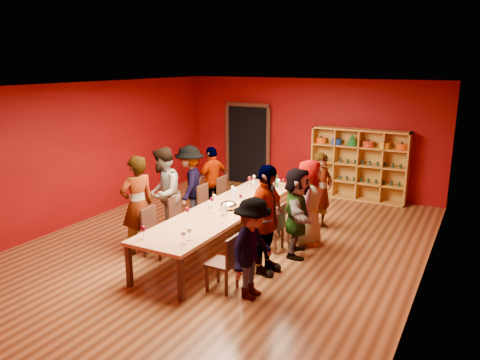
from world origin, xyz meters
name	(u,v)px	position (x,y,z in m)	size (l,w,h in m)	color
room_shell	(226,169)	(0.00, 0.00, 1.50)	(7.10, 9.10, 3.04)	#552E16
tasting_table	(226,210)	(0.00, 0.00, 0.70)	(1.10, 4.50, 0.75)	#BA7D4D
doorway	(248,145)	(-1.80, 4.43, 1.12)	(1.40, 0.17, 2.30)	black
shelving_unit	(359,161)	(1.40, 4.32, 0.98)	(2.40, 0.40, 1.80)	#B57B28
chair_person_left_1	(154,229)	(-0.91, -1.02, 0.50)	(0.42, 0.42, 0.89)	#321910
person_left_1	(137,205)	(-1.26, -1.02, 0.91)	(0.66, 0.48, 1.81)	#547DAD
chair_person_left_2	(179,217)	(-0.91, -0.23, 0.50)	(0.42, 0.42, 0.89)	#321910
person_left_2	(163,194)	(-1.28, -0.23, 0.91)	(0.89, 0.49, 1.83)	white
chair_person_left_3	(207,203)	(-0.91, 0.78, 0.50)	(0.42, 0.42, 0.89)	#321910
person_left_3	(190,185)	(-1.34, 0.78, 0.85)	(1.10, 0.45, 1.70)	white
chair_person_left_4	(226,194)	(-0.91, 1.58, 0.50)	(0.42, 0.42, 0.89)	#321910
person_left_4	(213,180)	(-1.25, 1.58, 0.78)	(0.91, 0.42, 1.56)	#577EB4
chair_person_right_0	(227,260)	(0.91, -1.56, 0.50)	(0.42, 0.42, 0.89)	#321910
person_right_0	(253,249)	(1.35, -1.56, 0.77)	(1.00, 0.41, 1.54)	#47474C
chair_person_right_1	(252,242)	(0.91, -0.71, 0.50)	(0.42, 0.42, 0.89)	#321910
person_right_1	(266,220)	(1.16, -0.71, 0.92)	(1.08, 0.49, 1.84)	#5672B1
chair_person_right_2	(275,225)	(0.91, 0.22, 0.50)	(0.42, 0.42, 0.89)	#321910
person_right_2	(297,212)	(1.34, 0.22, 0.81)	(1.51, 0.43, 1.63)	silver
chair_person_right_3	(288,215)	(0.91, 0.85, 0.50)	(0.42, 0.42, 0.89)	#321910
person_right_3	(309,202)	(1.33, 0.85, 0.82)	(0.80, 0.44, 1.64)	#5572B0
chair_person_right_4	(305,203)	(0.91, 1.77, 0.50)	(0.42, 0.42, 0.89)	#321910
person_right_4	(321,191)	(1.27, 1.77, 0.81)	(0.59, 0.43, 1.62)	white
wine_glass_0	(254,184)	(-0.10, 1.37, 0.89)	(0.08, 0.08, 0.20)	white
wine_glass_1	(283,181)	(0.37, 1.88, 0.89)	(0.08, 0.08, 0.19)	white
wine_glass_2	(187,210)	(-0.30, -0.84, 0.90)	(0.08, 0.08, 0.21)	white
wine_glass_3	(222,215)	(0.34, -0.73, 0.88)	(0.07, 0.07, 0.18)	white
wine_glass_4	(233,188)	(-0.33, 0.85, 0.88)	(0.07, 0.07, 0.18)	white
wine_glass_5	(212,200)	(-0.27, -0.06, 0.89)	(0.08, 0.08, 0.19)	white
wine_glass_6	(241,206)	(0.38, -0.10, 0.88)	(0.07, 0.07, 0.18)	white
wine_glass_7	(261,191)	(0.32, 0.83, 0.91)	(0.09, 0.09, 0.22)	white
wine_glass_8	(265,190)	(0.35, 0.96, 0.90)	(0.09, 0.09, 0.21)	white
wine_glass_9	(214,197)	(-0.36, 0.18, 0.88)	(0.07, 0.07, 0.18)	white
wine_glass_10	(241,196)	(0.10, 0.41, 0.88)	(0.07, 0.07, 0.18)	white
wine_glass_11	(210,207)	(-0.01, -0.53, 0.91)	(0.09, 0.09, 0.22)	white
wine_glass_12	(250,179)	(-0.34, 1.64, 0.91)	(0.09, 0.09, 0.22)	white
wine_glass_13	(183,234)	(0.32, -1.83, 0.90)	(0.09, 0.09, 0.21)	white
wine_glass_14	(143,229)	(-0.33, -1.98, 0.91)	(0.09, 0.09, 0.22)	white
wine_glass_15	(278,181)	(0.30, 1.76, 0.90)	(0.08, 0.08, 0.21)	white
wine_glass_16	(189,231)	(0.31, -1.68, 0.90)	(0.08, 0.08, 0.21)	white
wine_glass_17	(254,177)	(-0.37, 1.91, 0.89)	(0.08, 0.08, 0.19)	white
spittoon_bowl	(229,205)	(0.08, -0.04, 0.82)	(0.32, 0.32, 0.18)	silver
carafe_a	(234,194)	(-0.12, 0.54, 0.86)	(0.11, 0.11, 0.26)	white
carafe_b	(225,210)	(0.21, -0.41, 0.86)	(0.11, 0.11, 0.24)	white
wine_bottle	(277,183)	(0.25, 1.81, 0.86)	(0.09, 0.09, 0.28)	#163D1E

